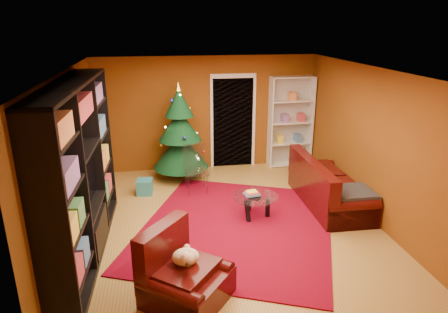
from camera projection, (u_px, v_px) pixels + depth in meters
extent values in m
cube|color=olive|center=(228.00, 222.00, 7.01)|extent=(5.00, 5.50, 0.05)
cube|color=silver|center=(228.00, 68.00, 6.16)|extent=(5.00, 5.50, 0.05)
cube|color=brown|center=(207.00, 113.00, 9.17)|extent=(5.00, 0.05, 2.60)
cube|color=brown|center=(68.00, 158.00, 6.19)|extent=(0.05, 5.50, 2.60)
cube|color=brown|center=(370.00, 143.00, 6.98)|extent=(0.05, 5.50, 2.60)
cube|color=maroon|center=(237.00, 226.00, 6.78)|extent=(4.23, 4.50, 0.02)
cube|color=teal|center=(145.00, 187.00, 8.03)|extent=(0.33, 0.33, 0.30)
cube|color=maroon|center=(177.00, 166.00, 9.27)|extent=(0.28, 0.28, 0.22)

